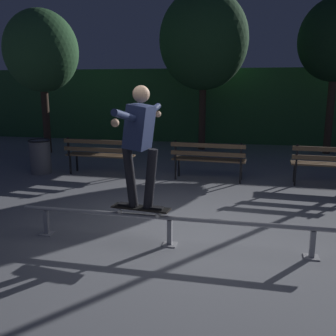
% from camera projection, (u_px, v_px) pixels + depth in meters
% --- Properties ---
extents(ground_plane, '(90.00, 90.00, 0.00)m').
position_uv_depth(ground_plane, '(174.00, 236.00, 5.17)').
color(ground_plane, slate).
extents(hedge_backdrop, '(24.00, 1.20, 2.63)m').
position_uv_depth(hedge_backdrop, '(223.00, 106.00, 13.74)').
color(hedge_backdrop, '#2D5B33').
rests_on(hedge_backdrop, ground).
extents(grind_rail, '(4.14, 0.18, 0.40)m').
position_uv_depth(grind_rail, '(170.00, 222.00, 4.82)').
color(grind_rail, '#9E9EA3').
rests_on(grind_rail, ground).
extents(skateboard, '(0.80, 0.29, 0.09)m').
position_uv_depth(skateboard, '(141.00, 208.00, 4.86)').
color(skateboard, black).
rests_on(skateboard, grind_rail).
extents(skateboarder, '(0.63, 1.40, 1.56)m').
position_uv_depth(skateboarder, '(140.00, 137.00, 4.66)').
color(skateboarder, black).
rests_on(skateboarder, skateboard).
extents(park_bench_leftmost, '(1.62, 0.49, 0.88)m').
position_uv_depth(park_bench_leftmost, '(99.00, 152.00, 8.57)').
color(park_bench_leftmost, black).
rests_on(park_bench_leftmost, ground).
extents(park_bench_left_center, '(1.62, 0.49, 0.88)m').
position_uv_depth(park_bench_left_center, '(208.00, 157.00, 8.06)').
color(park_bench_left_center, black).
rests_on(park_bench_left_center, ground).
extents(park_bench_right_center, '(1.62, 0.49, 0.88)m').
position_uv_depth(park_bench_right_center, '(333.00, 162.00, 7.54)').
color(park_bench_right_center, black).
rests_on(park_bench_right_center, ground).
extents(tree_behind_benches, '(2.74, 2.74, 4.92)m').
position_uv_depth(tree_behind_benches, '(204.00, 41.00, 11.48)').
color(tree_behind_benches, '#3D2D23').
rests_on(tree_behind_benches, ground).
extents(tree_far_left, '(2.16, 2.16, 4.22)m').
position_uv_depth(tree_far_left, '(41.00, 52.00, 10.97)').
color(tree_far_left, '#3D2D23').
rests_on(tree_far_left, ground).
extents(trash_can, '(0.52, 0.52, 0.80)m').
position_uv_depth(trash_can, '(40.00, 156.00, 8.80)').
color(trash_can, slate).
rests_on(trash_can, ground).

